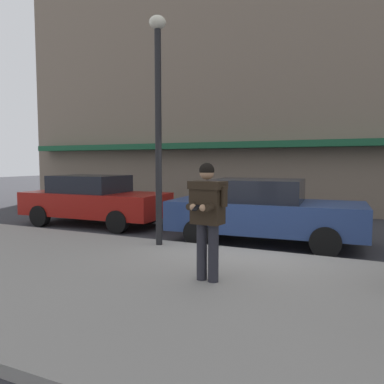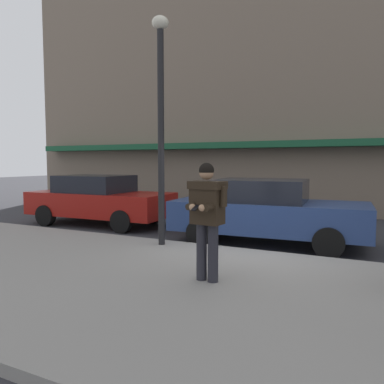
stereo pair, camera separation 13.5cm
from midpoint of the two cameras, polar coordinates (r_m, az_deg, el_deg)
The scene contains 8 objects.
ground_plane at distance 8.24m, azimuth 9.59°, elevation -9.18°, with size 80.00×80.00×0.00m, color #333338.
sidewalk at distance 5.34m, azimuth 11.27°, elevation -16.17°, with size 32.00×5.30×0.14m, color gray.
curb_paint_line at distance 8.08m, azimuth 16.60°, elevation -9.57°, with size 28.00×0.12×0.01m, color silver.
storefront_facade at distance 17.20m, azimuth 22.32°, elevation 23.67°, with size 28.00×4.70×15.36m.
parked_sedan_near at distance 11.94m, azimuth -13.68°, elevation -1.11°, with size 4.55×2.03×1.54m.
parked_sedan_mid at distance 9.08m, azimuth 11.69°, elevation -2.85°, with size 4.61×2.15×1.54m.
man_texting_on_phone at distance 5.64m, azimuth 2.99°, elevation -2.57°, with size 0.65×0.61×1.81m.
street_lamp_post at distance 8.23m, azimuth -4.30°, elevation 12.87°, with size 0.36×0.36×4.88m.
Camera 2 is at (2.31, -7.66, 1.96)m, focal length 35.00 mm.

